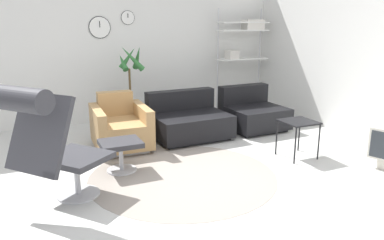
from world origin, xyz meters
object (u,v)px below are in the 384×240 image
at_px(lounge_chair, 48,134).
at_px(armchair_red, 120,128).
at_px(couch_low, 188,121).
at_px(potted_plant, 131,99).
at_px(ottoman, 121,149).
at_px(side_table, 298,125).
at_px(shelf_unit, 244,37).
at_px(couch_second, 253,114).

height_order(lounge_chair, armchair_red, lounge_chair).
relative_size(armchair_red, couch_low, 0.82).
bearing_deg(lounge_chair, potted_plant, 110.40).
xyz_separation_m(ottoman, side_table, (2.25, -0.49, 0.16)).
distance_m(side_table, shelf_unit, 2.93).
bearing_deg(potted_plant, couch_low, -53.74).
distance_m(couch_low, shelf_unit, 2.45).
bearing_deg(armchair_red, potted_plant, -111.87).
xyz_separation_m(lounge_chair, couch_second, (3.31, 1.61, -0.50)).
bearing_deg(ottoman, shelf_unit, 35.29).
bearing_deg(couch_second, potted_plant, -27.39).
xyz_separation_m(ottoman, armchair_red, (0.21, 0.88, 0.00)).
distance_m(armchair_red, side_table, 2.46).
height_order(side_table, potted_plant, potted_plant).
bearing_deg(side_table, potted_plant, 124.99).
height_order(armchair_red, shelf_unit, shelf_unit).
xyz_separation_m(lounge_chair, shelf_unit, (3.86, 2.82, 0.72)).
bearing_deg(couch_low, couch_second, 178.67).
xyz_separation_m(lounge_chair, side_table, (3.08, 0.19, -0.31)).
bearing_deg(couch_low, side_table, 122.35).
relative_size(armchair_red, shelf_unit, 0.47).
relative_size(couch_second, side_table, 1.89).
bearing_deg(couch_second, side_table, 78.97).
height_order(armchair_red, potted_plant, potted_plant).
distance_m(couch_low, potted_plant, 1.14).
bearing_deg(potted_plant, armchair_red, -114.33).
relative_size(ottoman, side_table, 0.97).
bearing_deg(lounge_chair, side_table, 54.31).
height_order(couch_second, side_table, couch_second).
distance_m(potted_plant, shelf_unit, 2.60).
xyz_separation_m(ottoman, couch_low, (1.29, 0.93, -0.03)).
distance_m(armchair_red, potted_plant, 1.06).
bearing_deg(ottoman, side_table, -12.15).
bearing_deg(side_table, lounge_chair, -176.52).
bearing_deg(armchair_red, shelf_unit, -153.34).
relative_size(ottoman, armchair_red, 0.51).
height_order(couch_second, shelf_unit, shelf_unit).
bearing_deg(shelf_unit, couch_second, -114.36).
bearing_deg(ottoman, couch_second, 20.68).
xyz_separation_m(lounge_chair, ottoman, (0.83, 0.67, -0.47)).
distance_m(armchair_red, shelf_unit, 3.31).
distance_m(lounge_chair, couch_low, 2.70).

